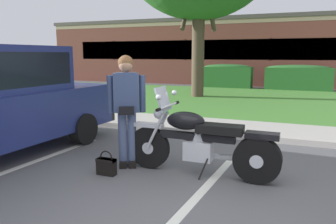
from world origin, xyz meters
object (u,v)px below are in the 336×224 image
hedge_center_left (298,77)px  hedge_left (227,76)px  rider_person (127,103)px  brick_building (276,52)px  handbag (106,165)px  motorcycle (206,142)px

hedge_center_left → hedge_left: bearing=180.0°
rider_person → brick_building: bearing=87.2°
handbag → hedge_center_left: 13.31m
rider_person → handbag: (-0.10, -0.45, -0.85)m
handbag → brick_building: bearing=86.9°
rider_person → brick_building: 18.21m
hedge_left → brick_building: brick_building is taller
rider_person → hedge_center_left: 12.85m
motorcycle → rider_person: rider_person is taller
rider_person → hedge_left: size_ratio=0.68×
handbag → hedge_center_left: (2.44, 13.08, 0.51)m
handbag → hedge_left: (-0.99, 13.08, 0.51)m
motorcycle → rider_person: bearing=-177.1°
handbag → hedge_center_left: bearing=79.4°
brick_building → handbag: bearing=-93.1°
motorcycle → hedge_left: motorcycle is taller
hedge_center_left → motorcycle: bearing=-95.1°
hedge_left → brick_building: size_ratio=0.09×
rider_person → handbag: size_ratio=4.74×
handbag → hedge_center_left: size_ratio=0.12×
handbag → hedge_center_left: hedge_center_left is taller
hedge_center_left → rider_person: bearing=-100.5°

